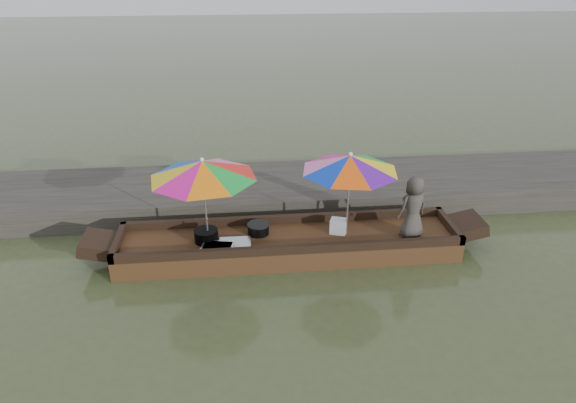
{
  "coord_description": "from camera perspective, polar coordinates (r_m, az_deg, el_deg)",
  "views": [
    {
      "loc": [
        -0.82,
        -7.83,
        4.87
      ],
      "look_at": [
        0.0,
        0.1,
        1.0
      ],
      "focal_mm": 32.0,
      "sensor_mm": 36.0,
      "label": 1
    }
  ],
  "objects": [
    {
      "name": "umbrella_stern",
      "position": [
        8.88,
        6.72,
        0.74
      ],
      "size": [
        1.98,
        1.98,
        1.55
      ],
      "primitive_type": null,
      "rotation": [
        0.0,
        0.0,
        0.21
      ],
      "color": "green",
      "rests_on": "boat_hull"
    },
    {
      "name": "cooking_pot",
      "position": [
        9.02,
        -9.07,
        -3.77
      ],
      "size": [
        0.41,
        0.41,
        0.22
      ],
      "primitive_type": "cylinder",
      "color": "black",
      "rests_on": "boat_hull"
    },
    {
      "name": "tray_crayfish",
      "position": [
        8.75,
        -7.84,
        -5.14
      ],
      "size": [
        0.6,
        0.47,
        0.09
      ],
      "primitive_type": "cube",
      "rotation": [
        0.0,
        0.0,
        -0.2
      ],
      "color": "silver",
      "rests_on": "boat_hull"
    },
    {
      "name": "umbrella_bow",
      "position": [
        8.7,
        -9.19,
        0.04
      ],
      "size": [
        2.18,
        2.18,
        1.55
      ],
      "primitive_type": null,
      "rotation": [
        0.0,
        0.0,
        -0.24
      ],
      "color": "red",
      "rests_on": "boat_hull"
    },
    {
      "name": "charcoal_grill",
      "position": [
        9.16,
        -3.31,
        -3.08
      ],
      "size": [
        0.38,
        0.38,
        0.18
      ],
      "primitive_type": "cylinder",
      "color": "black",
      "rests_on": "boat_hull"
    },
    {
      "name": "dock",
      "position": [
        11.07,
        -1.11,
        1.23
      ],
      "size": [
        22.0,
        2.2,
        0.5
      ],
      "primitive_type": "cube",
      "color": "#2D2B26",
      "rests_on": "ground"
    },
    {
      "name": "tray_scallop",
      "position": [
        8.88,
        -5.9,
        -4.64
      ],
      "size": [
        0.54,
        0.38,
        0.06
      ],
      "primitive_type": "cube",
      "rotation": [
        0.0,
        0.0,
        -0.02
      ],
      "color": "silver",
      "rests_on": "boat_hull"
    },
    {
      "name": "supply_bag",
      "position": [
        9.2,
        5.62,
        -2.73
      ],
      "size": [
        0.34,
        0.3,
        0.26
      ],
      "primitive_type": "cube",
      "rotation": [
        0.0,
        0.0,
        -0.35
      ],
      "color": "silver",
      "rests_on": "boat_hull"
    },
    {
      "name": "boat_hull",
      "position": [
        9.17,
        0.06,
        -4.92
      ],
      "size": [
        5.97,
        1.2,
        0.35
      ],
      "primitive_type": "cube",
      "color": "#3B2312",
      "rests_on": "water"
    },
    {
      "name": "vendor",
      "position": [
        9.1,
        13.73,
        -0.62
      ],
      "size": [
        0.65,
        0.53,
        1.14
      ],
      "primitive_type": "imported",
      "rotation": [
        0.0,
        0.0,
        3.48
      ],
      "color": "#3F3B36",
      "rests_on": "boat_hull"
    },
    {
      "name": "water",
      "position": [
        9.26,
        0.06,
        -5.85
      ],
      "size": [
        80.0,
        80.0,
        0.0
      ],
      "primitive_type": "plane",
      "color": "#3C4A26",
      "rests_on": "ground"
    }
  ]
}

